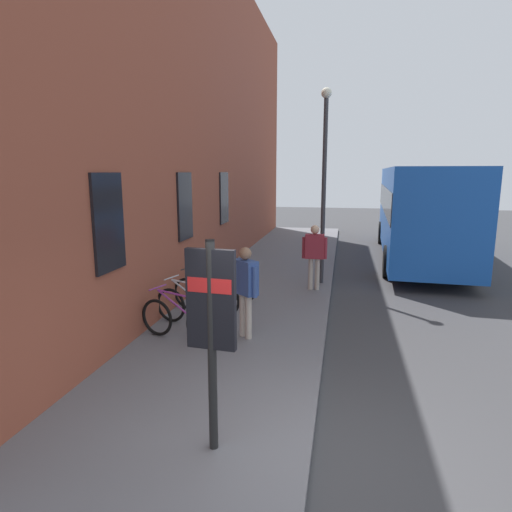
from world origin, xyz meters
name	(u,v)px	position (x,y,z in m)	size (l,w,h in m)	color
ground	(372,307)	(6.00, -1.00, 0.00)	(60.00, 60.00, 0.00)	#38383A
sidewalk_pavement	(272,280)	(8.00, 1.75, 0.06)	(24.00, 3.50, 0.12)	slate
station_facade	(213,115)	(8.99, 3.80, 4.92)	(22.00, 0.65, 9.85)	brown
bicycle_mid_rack	(179,320)	(2.83, 2.65, 0.51)	(0.65, 1.71, 0.97)	black
bicycle_beside_lamp	(192,307)	(3.64, 2.69, 0.51)	(0.62, 1.73, 0.97)	black
bicycle_nearest_sign	(206,295)	(4.53, 2.68, 0.51)	(0.66, 1.71, 0.97)	black
bicycle_by_door	(223,285)	(5.48, 2.55, 0.51)	(0.48, 1.77, 0.97)	black
transit_info_sign	(211,313)	(-0.14, 1.10, 1.72)	(0.13, 0.55, 2.40)	black
city_bus	(420,208)	(12.55, -3.00, 1.92)	(10.61, 3.05, 3.35)	#1951B2
pedestrian_crossing_street	(245,283)	(3.23, 1.49, 1.18)	(0.51, 0.54, 1.73)	#B2A599
pedestrian_near_bus	(315,251)	(6.93, 0.46, 1.18)	(0.27, 0.66, 1.73)	#B2A599
street_lamp	(324,171)	(7.71, 0.30, 3.23)	(0.28, 0.28, 5.26)	#333338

